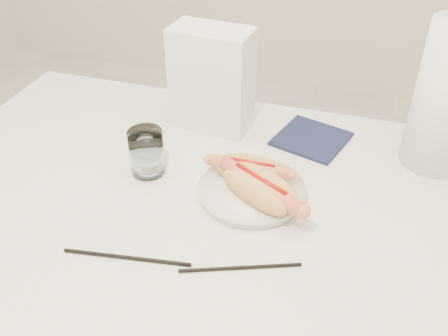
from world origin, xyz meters
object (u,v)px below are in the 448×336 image
(hotdog_left, at_px, (249,170))
(table, at_px, (202,219))
(water_glass, at_px, (147,152))
(plate, at_px, (251,192))
(hotdog_right, at_px, (261,189))
(napkin_box, at_px, (212,79))

(hotdog_left, bearing_deg, table, -140.84)
(water_glass, bearing_deg, plate, -3.44)
(hotdog_right, bearing_deg, water_glass, -159.38)
(napkin_box, bearing_deg, table, -71.31)
(plate, height_order, hotdog_right, hotdog_right)
(hotdog_left, height_order, water_glass, water_glass)
(hotdog_left, xyz_separation_m, water_glass, (-0.21, -0.02, 0.01))
(hotdog_left, distance_m, hotdog_right, 0.07)
(hotdog_left, bearing_deg, water_glass, -174.53)
(napkin_box, bearing_deg, hotdog_left, -49.37)
(plate, relative_size, napkin_box, 0.86)
(plate, relative_size, hotdog_right, 1.08)
(hotdog_right, bearing_deg, table, -147.40)
(hotdog_left, xyz_separation_m, napkin_box, (-0.14, 0.20, 0.08))
(table, relative_size, water_glass, 12.33)
(table, distance_m, water_glass, 0.18)
(hotdog_left, height_order, hotdog_right, hotdog_right)
(table, relative_size, napkin_box, 5.10)
(plate, relative_size, water_glass, 2.07)
(hotdog_right, relative_size, napkin_box, 0.80)
(hotdog_left, distance_m, napkin_box, 0.26)
(table, bearing_deg, plate, 18.83)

